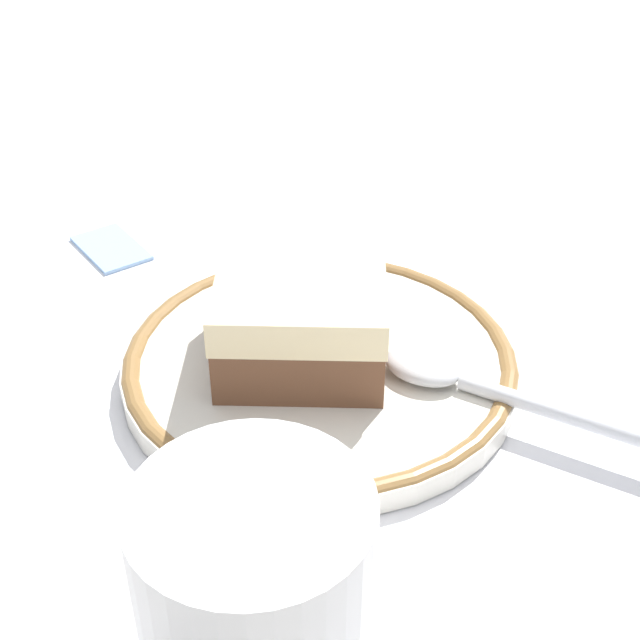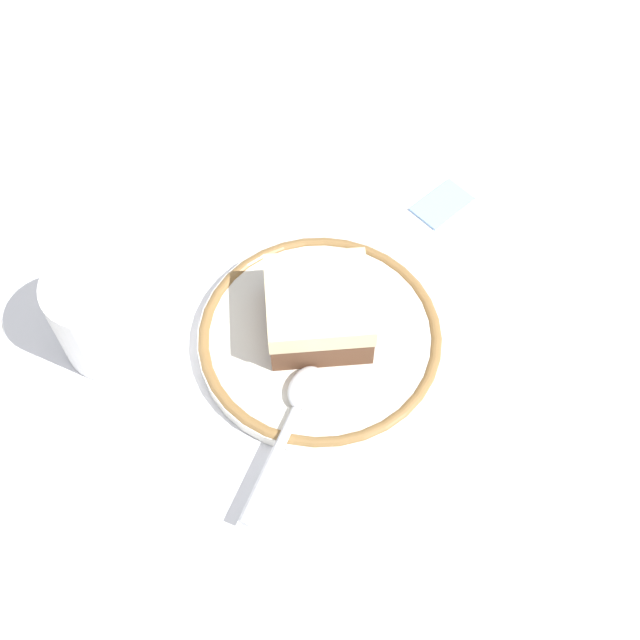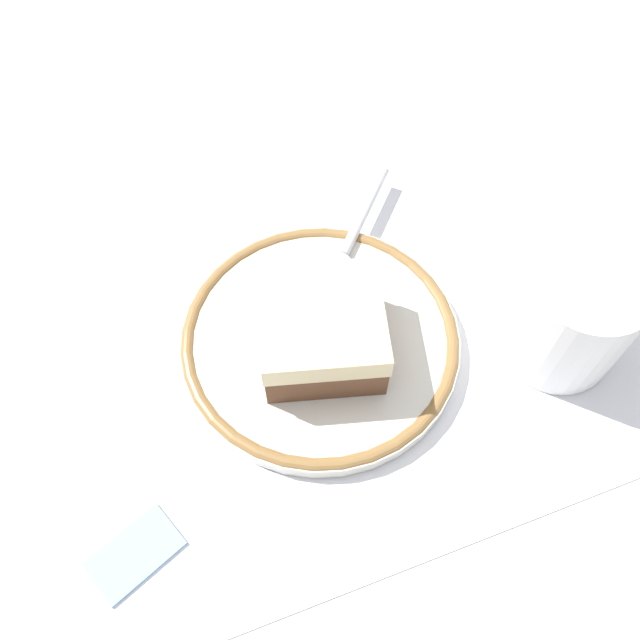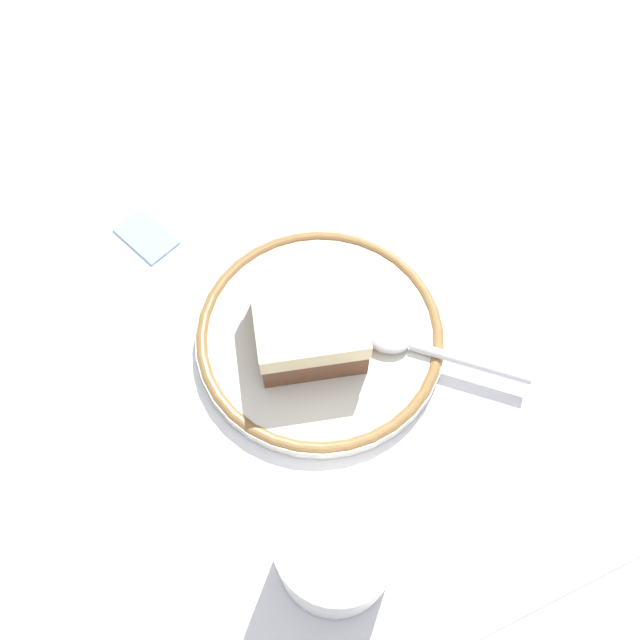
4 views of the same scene
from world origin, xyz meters
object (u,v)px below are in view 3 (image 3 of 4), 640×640
cake_slice (322,330)px  spoon (345,251)px  napkin (168,229)px  cup (569,321)px  sugar_packet (134,553)px  plate (320,339)px

cake_slice → spoon: size_ratio=0.90×
cake_slice → spoon: bearing=57.8°
napkin → cup: bearing=-40.1°
napkin → sugar_packet: (-0.07, -0.22, 0.00)m
spoon → cup: 0.16m
cake_slice → spoon: (0.04, 0.06, -0.02)m
plate → napkin: plate is taller
spoon → cup: (0.11, -0.11, 0.02)m
cake_slice → plate: bearing=77.9°
plate → spoon: (0.04, 0.06, 0.01)m
cake_slice → napkin: cake_slice is taller
cake_slice → cup: bearing=-17.3°
plate → sugar_packet: 0.17m
cup → napkin: cup is taller
spoon → napkin: size_ratio=0.82×
spoon → cake_slice: bearing=-122.2°
cake_slice → sugar_packet: bearing=-149.5°
plate → spoon: spoon is taller
plate → spoon: 0.07m
cake_slice → spoon: cake_slice is taller
napkin → plate: bearing=-60.5°
sugar_packet → napkin: bearing=72.7°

